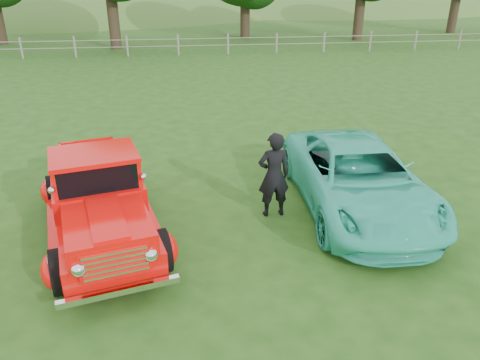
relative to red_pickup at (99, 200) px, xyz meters
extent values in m
plane|color=#1F4512|center=(1.62, -1.11, -0.80)|extent=(140.00, 140.00, 0.00)
ellipsoid|color=#335C21|center=(-16.38, 56.89, -5.75)|extent=(84.00, 60.00, 18.00)
ellipsoid|color=#335C21|center=(21.62, 60.89, -4.65)|extent=(72.00, 52.00, 14.00)
cube|color=gray|center=(1.62, 20.89, -0.25)|extent=(48.00, 0.04, 0.04)
cube|color=gray|center=(1.62, 20.89, 0.15)|extent=(48.00, 0.04, 0.04)
cylinder|color=black|center=(-2.38, 23.89, 1.62)|extent=(0.70, 0.70, 4.84)
cylinder|color=black|center=(6.62, 27.89, 1.07)|extent=(0.70, 0.70, 3.74)
cylinder|color=black|center=(14.62, 25.89, 1.40)|extent=(0.70, 0.70, 4.40)
cylinder|color=black|center=(23.62, 28.89, 1.29)|extent=(0.70, 0.70, 4.18)
cylinder|color=black|center=(-0.44, -1.67, -0.42)|extent=(0.42, 0.80, 0.76)
cylinder|color=black|center=(1.17, -1.27, -0.42)|extent=(0.42, 0.80, 0.76)
cylinder|color=black|center=(-1.19, 1.34, -0.42)|extent=(0.42, 0.80, 0.76)
cylinder|color=black|center=(0.42, 1.74, -0.42)|extent=(0.42, 0.80, 0.76)
cube|color=red|center=(-0.01, 0.04, -0.22)|extent=(2.63, 4.85, 0.44)
ellipsoid|color=red|center=(-0.51, -1.69, -0.38)|extent=(0.58, 0.83, 0.54)
ellipsoid|color=red|center=(1.24, -1.25, -0.38)|extent=(0.58, 0.83, 0.54)
ellipsoid|color=red|center=(-1.26, 1.32, -0.38)|extent=(0.58, 0.83, 0.54)
ellipsoid|color=red|center=(0.49, 1.76, -0.38)|extent=(0.58, 0.83, 0.54)
cube|color=red|center=(0.37, -1.47, 0.17)|extent=(1.68, 1.87, 0.42)
cube|color=red|center=(0.02, -0.06, 0.19)|extent=(1.88, 1.70, 0.44)
cube|color=black|center=(0.02, -0.06, 0.66)|extent=(1.67, 1.44, 0.50)
cube|color=red|center=(0.02, -0.06, 0.94)|extent=(1.77, 1.55, 0.08)
cube|color=red|center=(-0.34, 1.35, 0.15)|extent=(1.62, 2.18, 0.45)
cube|color=white|center=(0.56, -2.25, 0.05)|extent=(1.06, 0.35, 0.50)
cube|color=white|center=(0.59, -2.35, -0.38)|extent=(1.78, 0.53, 0.10)
cube|color=white|center=(-0.60, 2.38, -0.38)|extent=(1.68, 0.51, 0.10)
imported|color=#30C3A2|center=(5.28, 0.50, -0.08)|extent=(2.50, 5.23, 1.44)
imported|color=black|center=(3.45, 0.47, 0.12)|extent=(0.70, 0.49, 1.83)
camera|label=1|loc=(1.64, -8.16, 4.00)|focal=35.00mm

